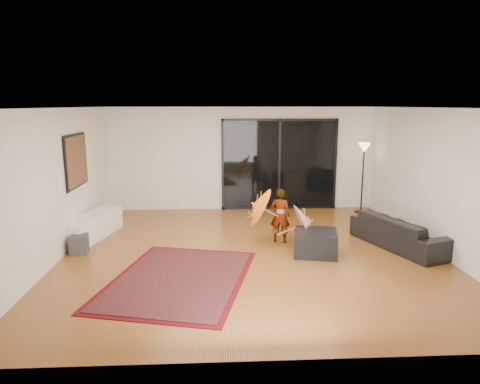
{
  "coord_description": "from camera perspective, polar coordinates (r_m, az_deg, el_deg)",
  "views": [
    {
      "loc": [
        -0.62,
        -7.7,
        2.76
      ],
      "look_at": [
        -0.2,
        0.37,
        1.1
      ],
      "focal_mm": 32.0,
      "sensor_mm": 36.0,
      "label": 1
    }
  ],
  "objects": [
    {
      "name": "floor",
      "position": [
        8.2,
        1.56,
        -8.06
      ],
      "size": [
        7.0,
        7.0,
        0.0
      ],
      "primitive_type": "plane",
      "color": "#9C682A",
      "rests_on": "ground"
    },
    {
      "name": "ceiling",
      "position": [
        7.72,
        1.67,
        11.16
      ],
      "size": [
        7.0,
        7.0,
        0.0
      ],
      "primitive_type": "plane",
      "rotation": [
        3.14,
        0.0,
        0.0
      ],
      "color": "white",
      "rests_on": "wall_back"
    },
    {
      "name": "wall_back",
      "position": [
        11.3,
        0.21,
        4.44
      ],
      "size": [
        7.0,
        0.0,
        7.0
      ],
      "primitive_type": "plane",
      "rotation": [
        1.57,
        0.0,
        0.0
      ],
      "color": "silver",
      "rests_on": "floor"
    },
    {
      "name": "wall_front",
      "position": [
        4.47,
        5.18,
        -6.81
      ],
      "size": [
        7.0,
        0.0,
        7.0
      ],
      "primitive_type": "plane",
      "rotation": [
        -1.57,
        0.0,
        0.0
      ],
      "color": "silver",
      "rests_on": "floor"
    },
    {
      "name": "wall_left",
      "position": [
        8.34,
        -23.13,
        0.94
      ],
      "size": [
        0.0,
        7.0,
        7.0
      ],
      "primitive_type": "plane",
      "rotation": [
        1.57,
        0.0,
        1.57
      ],
      "color": "silver",
      "rests_on": "floor"
    },
    {
      "name": "wall_right",
      "position": [
        8.84,
        24.86,
        1.35
      ],
      "size": [
        0.0,
        7.0,
        7.0
      ],
      "primitive_type": "plane",
      "rotation": [
        1.57,
        0.0,
        -1.57
      ],
      "color": "silver",
      "rests_on": "floor"
    },
    {
      "name": "sliding_door",
      "position": [
        11.39,
        5.26,
        3.68
      ],
      "size": [
        3.06,
        0.07,
        2.4
      ],
      "color": "black",
      "rests_on": "wall_back"
    },
    {
      "name": "painting",
      "position": [
        9.22,
        -20.96,
        3.93
      ],
      "size": [
        0.04,
        1.28,
        1.08
      ],
      "color": "black",
      "rests_on": "wall_left"
    },
    {
      "name": "media_console",
      "position": [
        9.51,
        -18.96,
        -4.34
      ],
      "size": [
        0.85,
        1.86,
        0.5
      ],
      "primitive_type": "cube",
      "rotation": [
        0.0,
        0.0,
        -0.23
      ],
      "color": "white",
      "rests_on": "floor"
    },
    {
      "name": "speaker",
      "position": [
        8.65,
        -20.65,
        -6.53
      ],
      "size": [
        0.34,
        0.34,
        0.36
      ],
      "primitive_type": "cube",
      "rotation": [
        0.0,
        0.0,
        0.11
      ],
      "color": "#424244",
      "rests_on": "floor"
    },
    {
      "name": "persian_rug",
      "position": [
        7.08,
        -8.12,
        -11.38
      ],
      "size": [
        2.66,
        3.26,
        0.02
      ],
      "rotation": [
        0.0,
        0.0,
        -0.23
      ],
      "color": "#50060F",
      "rests_on": "floor"
    },
    {
      "name": "sofa",
      "position": [
        8.99,
        20.65,
        -4.99
      ],
      "size": [
        1.51,
        2.27,
        0.62
      ],
      "primitive_type": "imported",
      "rotation": [
        0.0,
        0.0,
        1.93
      ],
      "color": "black",
      "rests_on": "floor"
    },
    {
      "name": "ottoman",
      "position": [
        8.17,
        10.04,
        -6.67
      ],
      "size": [
        0.91,
        0.91,
        0.44
      ],
      "primitive_type": "cube",
      "rotation": [
        0.0,
        0.0,
        -0.21
      ],
      "color": "black",
      "rests_on": "floor"
    },
    {
      "name": "floor_lamp",
      "position": [
        11.39,
        16.18,
        4.4
      ],
      "size": [
        0.31,
        0.31,
        1.8
      ],
      "color": "black",
      "rests_on": "floor"
    },
    {
      "name": "child",
      "position": [
        8.69,
        5.37,
        -3.16
      ],
      "size": [
        0.46,
        0.37,
        1.11
      ],
      "primitive_type": "imported",
      "rotation": [
        0.0,
        0.0,
        2.86
      ],
      "color": "#999999",
      "rests_on": "floor"
    },
    {
      "name": "parasol_orange",
      "position": [
        8.53,
        1.78,
        -2.13
      ],
      "size": [
        0.54,
        0.82,
        0.87
      ],
      "rotation": [
        0.0,
        -1.08,
        0.0
      ],
      "color": "orange",
      "rests_on": "child"
    },
    {
      "name": "parasol_white",
      "position": [
        8.66,
        9.44,
        -3.64
      ],
      "size": [
        0.52,
        0.87,
        0.92
      ],
      "rotation": [
        0.0,
        1.18,
        0.0
      ],
      "color": "white",
      "rests_on": "floor"
    }
  ]
}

